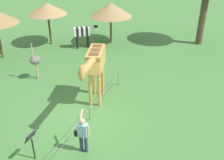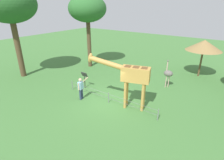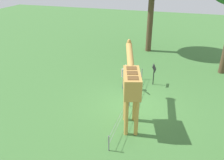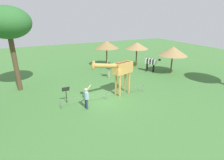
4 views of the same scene
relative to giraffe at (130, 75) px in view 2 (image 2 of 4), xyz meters
The scene contains 9 objects.
ground_plane 2.59m from the giraffe, ahead, with size 60.00×60.00×0.00m, color #427538.
giraffe is the anchor object (origin of this frame).
visitor 3.62m from the giraffe, 17.91° to the left, with size 0.65×0.58×1.69m.
ostrich 4.57m from the giraffe, 103.20° to the right, with size 0.70×0.56×2.25m.
shade_hut_near 8.86m from the giraffe, 106.96° to the right, with size 3.04×3.04×3.33m.
tree_east 9.64m from the giraffe, 32.38° to the right, with size 3.66×3.66×7.07m.
tree_northeast 11.52m from the giraffe, ahead, with size 4.32×4.32×7.71m.
info_sign 4.51m from the giraffe, ahead, with size 0.56×0.21×1.32m.
wire_fence 2.28m from the giraffe, 14.49° to the left, with size 7.05×0.05×0.75m.
Camera 2 is at (-6.32, 8.79, 6.21)m, focal length 28.79 mm.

